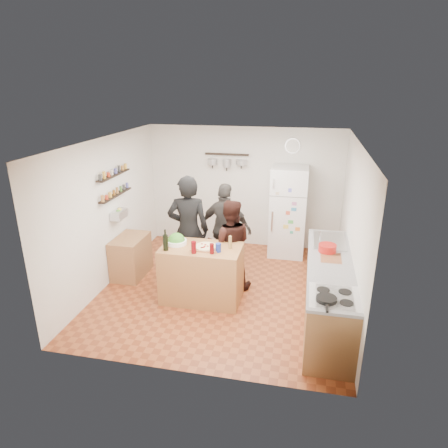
% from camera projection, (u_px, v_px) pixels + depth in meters
% --- Properties ---
extents(room_shell, '(4.20, 4.20, 4.20)m').
position_uv_depth(room_shell, '(228.00, 213.00, 6.74)').
color(room_shell, brown).
rests_on(room_shell, ground).
extents(prep_island, '(1.25, 0.72, 0.91)m').
position_uv_depth(prep_island, '(202.00, 273.00, 6.37)').
color(prep_island, '#A8673D').
rests_on(prep_island, floor).
extents(pizza_board, '(0.42, 0.34, 0.02)m').
position_uv_depth(pizza_board, '(206.00, 248.00, 6.18)').
color(pizza_board, '#9C5D38').
rests_on(pizza_board, prep_island).
extents(pizza, '(0.34, 0.34, 0.02)m').
position_uv_depth(pizza, '(206.00, 246.00, 6.17)').
color(pizza, beige).
rests_on(pizza, pizza_board).
extents(salad_bowl, '(0.33, 0.33, 0.07)m').
position_uv_depth(salad_bowl, '(176.00, 242.00, 6.33)').
color(salad_bowl, white).
rests_on(salad_bowl, prep_island).
extents(wine_bottle, '(0.08, 0.08, 0.25)m').
position_uv_depth(wine_bottle, '(166.00, 243.00, 6.07)').
color(wine_bottle, black).
rests_on(wine_bottle, prep_island).
extents(wine_glass_near, '(0.08, 0.08, 0.19)m').
position_uv_depth(wine_glass_near, '(194.00, 247.00, 5.97)').
color(wine_glass_near, '#5A070C').
rests_on(wine_glass_near, prep_island).
extents(wine_glass_far, '(0.07, 0.07, 0.16)m').
position_uv_depth(wine_glass_far, '(212.00, 249.00, 5.96)').
color(wine_glass_far, '#4F0609').
rests_on(wine_glass_far, prep_island).
extents(pepper_mill, '(0.05, 0.05, 0.17)m').
position_uv_depth(pepper_mill, '(230.00, 243.00, 6.14)').
color(pepper_mill, olive).
rests_on(pepper_mill, prep_island).
extents(salt_canister, '(0.08, 0.08, 0.14)m').
position_uv_depth(salt_canister, '(218.00, 248.00, 6.02)').
color(salt_canister, navy).
rests_on(salt_canister, prep_island).
extents(person_left, '(0.77, 0.58, 1.92)m').
position_uv_depth(person_left, '(189.00, 231.00, 6.76)').
color(person_left, black).
rests_on(person_left, floor).
extents(person_center, '(0.85, 0.72, 1.55)m').
position_uv_depth(person_center, '(230.00, 245.00, 6.65)').
color(person_center, black).
rests_on(person_center, floor).
extents(person_back, '(1.03, 0.57, 1.67)m').
position_uv_depth(person_back, '(225.00, 229.00, 7.21)').
color(person_back, '#2D2A28').
rests_on(person_back, floor).
extents(counter_run, '(0.63, 2.63, 0.90)m').
position_uv_depth(counter_run, '(329.00, 292.00, 5.81)').
color(counter_run, '#9E7042').
rests_on(counter_run, floor).
extents(stove_top, '(0.60, 0.62, 0.02)m').
position_uv_depth(stove_top, '(334.00, 297.00, 4.78)').
color(stove_top, white).
rests_on(stove_top, counter_run).
extents(skillet, '(0.24, 0.24, 0.05)m').
position_uv_depth(skillet, '(326.00, 299.00, 4.68)').
color(skillet, black).
rests_on(skillet, stove_top).
extents(sink, '(0.50, 0.80, 0.03)m').
position_uv_depth(sink, '(329.00, 241.00, 6.44)').
color(sink, silver).
rests_on(sink, counter_run).
extents(cutting_board, '(0.30, 0.40, 0.02)m').
position_uv_depth(cutting_board, '(331.00, 258.00, 5.83)').
color(cutting_board, '#9B5C38').
rests_on(cutting_board, counter_run).
extents(red_bowl, '(0.27, 0.27, 0.11)m').
position_uv_depth(red_bowl, '(327.00, 248.00, 6.02)').
color(red_bowl, '#B01914').
rests_on(red_bowl, counter_run).
extents(fridge, '(0.70, 0.68, 1.80)m').
position_uv_depth(fridge, '(288.00, 212.00, 7.92)').
color(fridge, white).
rests_on(fridge, floor).
extents(wall_clock, '(0.30, 0.03, 0.30)m').
position_uv_depth(wall_clock, '(293.00, 146.00, 7.80)').
color(wall_clock, silver).
rests_on(wall_clock, back_wall).
extents(spice_shelf_lower, '(0.12, 1.00, 0.02)m').
position_uv_depth(spice_shelf_lower, '(116.00, 195.00, 6.86)').
color(spice_shelf_lower, black).
rests_on(spice_shelf_lower, left_wall).
extents(spice_shelf_upper, '(0.12, 1.00, 0.02)m').
position_uv_depth(spice_shelf_upper, '(114.00, 175.00, 6.74)').
color(spice_shelf_upper, black).
rests_on(spice_shelf_upper, left_wall).
extents(produce_basket, '(0.18, 0.35, 0.14)m').
position_uv_depth(produce_basket, '(119.00, 214.00, 6.98)').
color(produce_basket, silver).
rests_on(produce_basket, left_wall).
extents(side_table, '(0.50, 0.80, 0.73)m').
position_uv_depth(side_table, '(131.00, 256.00, 7.20)').
color(side_table, '#A97447').
rests_on(side_table, floor).
extents(pot_rack, '(0.90, 0.04, 0.04)m').
position_uv_depth(pot_rack, '(227.00, 154.00, 8.05)').
color(pot_rack, black).
rests_on(pot_rack, back_wall).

